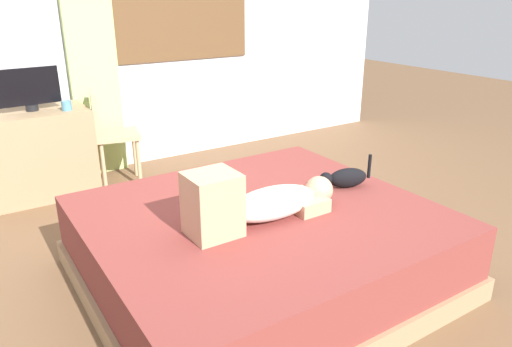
{
  "coord_description": "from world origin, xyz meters",
  "views": [
    {
      "loc": [
        -1.5,
        -2.16,
        1.66
      ],
      "look_at": [
        0.01,
        0.17,
        0.61
      ],
      "focal_mm": 33.81,
      "sensor_mm": 36.0,
      "label": 1
    }
  ],
  "objects_px": {
    "chair_by_desk": "(108,130)",
    "cup": "(67,106)",
    "tv_monitor": "(29,89)",
    "cat": "(345,178)",
    "bed": "(260,246)",
    "person_lying": "(258,202)",
    "desk": "(36,154)"
  },
  "relations": [
    {
      "from": "chair_by_desk",
      "to": "cup",
      "type": "bearing_deg",
      "value": -172.81
    },
    {
      "from": "tv_monitor",
      "to": "chair_by_desk",
      "type": "xyz_separation_m",
      "value": [
        0.57,
        -0.1,
        -0.41
      ]
    },
    {
      "from": "tv_monitor",
      "to": "chair_by_desk",
      "type": "height_order",
      "value": "tv_monitor"
    },
    {
      "from": "tv_monitor",
      "to": "cat",
      "type": "bearing_deg",
      "value": -55.14
    },
    {
      "from": "bed",
      "to": "cup",
      "type": "distance_m",
      "value": 2.16
    },
    {
      "from": "person_lying",
      "to": "cup",
      "type": "height_order",
      "value": "cup"
    },
    {
      "from": "cat",
      "to": "desk",
      "type": "relative_size",
      "value": 0.39
    },
    {
      "from": "tv_monitor",
      "to": "bed",
      "type": "bearing_deg",
      "value": -68.81
    },
    {
      "from": "cat",
      "to": "cup",
      "type": "relative_size",
      "value": 4.35
    },
    {
      "from": "bed",
      "to": "cat",
      "type": "distance_m",
      "value": 0.73
    },
    {
      "from": "desk",
      "to": "chair_by_desk",
      "type": "distance_m",
      "value": 0.63
    },
    {
      "from": "bed",
      "to": "chair_by_desk",
      "type": "bearing_deg",
      "value": 97.22
    },
    {
      "from": "cat",
      "to": "desk",
      "type": "xyz_separation_m",
      "value": [
        -1.53,
        2.15,
        -0.16
      ]
    },
    {
      "from": "person_lying",
      "to": "cat",
      "type": "height_order",
      "value": "person_lying"
    },
    {
      "from": "tv_monitor",
      "to": "desk",
      "type": "bearing_deg",
      "value": 180.0
    },
    {
      "from": "bed",
      "to": "cat",
      "type": "height_order",
      "value": "cat"
    },
    {
      "from": "person_lying",
      "to": "tv_monitor",
      "type": "bearing_deg",
      "value": 108.47
    },
    {
      "from": "bed",
      "to": "cat",
      "type": "relative_size",
      "value": 5.7
    },
    {
      "from": "cat",
      "to": "tv_monitor",
      "type": "bearing_deg",
      "value": 124.86
    },
    {
      "from": "desk",
      "to": "tv_monitor",
      "type": "xyz_separation_m",
      "value": [
        0.03,
        0.0,
        0.55
      ]
    },
    {
      "from": "person_lying",
      "to": "chair_by_desk",
      "type": "bearing_deg",
      "value": 94.73
    },
    {
      "from": "cat",
      "to": "tv_monitor",
      "type": "distance_m",
      "value": 2.65
    },
    {
      "from": "cat",
      "to": "tv_monitor",
      "type": "xyz_separation_m",
      "value": [
        -1.5,
        2.15,
        0.39
      ]
    },
    {
      "from": "cat",
      "to": "chair_by_desk",
      "type": "distance_m",
      "value": 2.25
    },
    {
      "from": "cup",
      "to": "chair_by_desk",
      "type": "distance_m",
      "value": 0.43
    },
    {
      "from": "bed",
      "to": "tv_monitor",
      "type": "distance_m",
      "value": 2.41
    },
    {
      "from": "desk",
      "to": "tv_monitor",
      "type": "relative_size",
      "value": 1.87
    },
    {
      "from": "bed",
      "to": "desk",
      "type": "bearing_deg",
      "value": 111.91
    },
    {
      "from": "cat",
      "to": "tv_monitor",
      "type": "relative_size",
      "value": 0.72
    },
    {
      "from": "bed",
      "to": "cat",
      "type": "xyz_separation_m",
      "value": [
        0.66,
        0.0,
        0.3
      ]
    },
    {
      "from": "person_lying",
      "to": "cup",
      "type": "relative_size",
      "value": 11.72
    },
    {
      "from": "bed",
      "to": "person_lying",
      "type": "distance_m",
      "value": 0.37
    }
  ]
}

